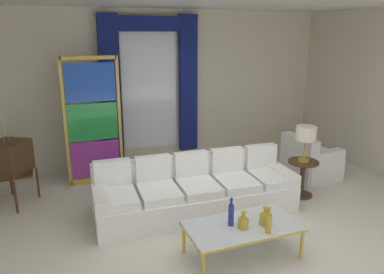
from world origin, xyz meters
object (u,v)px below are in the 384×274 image
object	(u,v)px
coffee_table	(243,227)
bottle_crystal_tall	(231,214)
vintage_tv	(9,159)
couch_white_long	(195,191)
table_lamp_brass	(306,135)
bottle_ruby_flask	(269,222)
peacock_figurine	(122,177)
bottle_blue_decanter	(243,222)
armchair_white	(309,162)
bottle_amber_squat	(265,218)
round_side_table	(302,175)
stained_glass_divider	(93,124)

from	to	relation	value
coffee_table	bottle_crystal_tall	size ratio (longest dim) A/B	3.80
bottle_crystal_tall	vintage_tv	size ratio (longest dim) A/B	0.26
couch_white_long	vintage_tv	world-z (taller)	vintage_tv
table_lamp_brass	vintage_tv	bearing A→B (deg)	162.76
bottle_ruby_flask	peacock_figurine	xyz separation A→B (m)	(-1.13, 2.71, -0.32)
couch_white_long	bottle_blue_decanter	xyz separation A→B (m)	(0.06, -1.36, 0.18)
vintage_tv	armchair_white	xyz separation A→B (m)	(4.96, -0.72, -0.44)
bottle_amber_squat	table_lamp_brass	bearing A→B (deg)	40.25
couch_white_long	round_side_table	xyz separation A→B (m)	(1.81, -0.14, 0.05)
bottle_blue_decanter	armchair_white	bearing A→B (deg)	38.02
bottle_ruby_flask	peacock_figurine	distance (m)	2.96
couch_white_long	bottle_blue_decanter	bearing A→B (deg)	-87.36
bottle_crystal_tall	peacock_figurine	distance (m)	2.57
stained_glass_divider	couch_white_long	bearing A→B (deg)	-53.01
stained_glass_divider	table_lamp_brass	bearing A→B (deg)	-30.17
bottle_crystal_tall	bottle_ruby_flask	size ratio (longest dim) A/B	1.08
bottle_amber_squat	peacock_figurine	world-z (taller)	bottle_amber_squat
bottle_crystal_tall	stained_glass_divider	bearing A→B (deg)	112.34
table_lamp_brass	round_side_table	bearing A→B (deg)	-90.00
bottle_ruby_flask	table_lamp_brass	bearing A→B (deg)	42.69
bottle_blue_decanter	round_side_table	xyz separation A→B (m)	(1.75, 1.22, -0.13)
couch_white_long	bottle_crystal_tall	world-z (taller)	couch_white_long
armchair_white	table_lamp_brass	distance (m)	1.15
coffee_table	bottle_blue_decanter	distance (m)	0.13
bottle_ruby_flask	stained_glass_divider	xyz separation A→B (m)	(-1.49, 3.18, 0.52)
bottle_blue_decanter	bottle_crystal_tall	bearing A→B (deg)	132.85
bottle_crystal_tall	table_lamp_brass	size ratio (longest dim) A/B	0.61
couch_white_long	bottle_ruby_flask	xyz separation A→B (m)	(0.27, -1.56, 0.23)
peacock_figurine	bottle_ruby_flask	bearing A→B (deg)	-67.46
table_lamp_brass	coffee_table	bearing A→B (deg)	-146.02
peacock_figurine	coffee_table	bearing A→B (deg)	-68.82
couch_white_long	coffee_table	distance (m)	1.30
bottle_blue_decanter	peacock_figurine	size ratio (longest dim) A/B	0.37
bottle_amber_squat	coffee_table	bearing A→B (deg)	160.39
bottle_blue_decanter	peacock_figurine	distance (m)	2.70
bottle_blue_decanter	bottle_ruby_flask	bearing A→B (deg)	-42.73
bottle_ruby_flask	table_lamp_brass	size ratio (longest dim) A/B	0.57
bottle_blue_decanter	stained_glass_divider	xyz separation A→B (m)	(-1.28, 2.98, 0.57)
bottle_blue_decanter	vintage_tv	bearing A→B (deg)	135.27
bottle_blue_decanter	armchair_white	world-z (taller)	armchair_white
coffee_table	stained_glass_divider	xyz separation A→B (m)	(-1.32, 2.91, 0.68)
bottle_ruby_flask	vintage_tv	xyz separation A→B (m)	(-2.80, 2.76, 0.19)
couch_white_long	peacock_figurine	xyz separation A→B (m)	(-0.85, 1.16, -0.09)
coffee_table	bottle_blue_decanter	size ratio (longest dim) A/B	5.98
stained_glass_divider	round_side_table	distance (m)	3.57
coffee_table	stained_glass_divider	distance (m)	3.27
peacock_figurine	stained_glass_divider	bearing A→B (deg)	128.35
coffee_table	bottle_amber_squat	xyz separation A→B (m)	(0.25, -0.09, 0.11)
couch_white_long	peacock_figurine	world-z (taller)	couch_white_long
bottle_amber_squat	vintage_tv	xyz separation A→B (m)	(-2.87, 2.59, 0.24)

